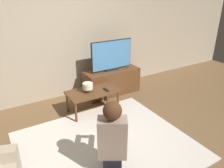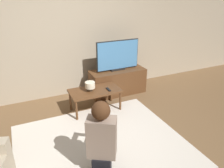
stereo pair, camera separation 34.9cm
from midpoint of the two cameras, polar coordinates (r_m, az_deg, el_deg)
name	(u,v)px [view 1 (the left image)]	position (r m, az deg, el deg)	size (l,w,h in m)	color
ground_plane	(106,146)	(3.32, -4.64, -15.87)	(10.00, 10.00, 0.00)	brown
wall_back	(56,34)	(4.46, -16.63, 12.27)	(10.00, 0.06, 2.60)	tan
rug	(106,145)	(3.31, -4.64, -15.76)	(2.39, 2.07, 0.02)	silver
tv_stand	(112,82)	(4.70, -2.17, 0.59)	(1.18, 0.45, 0.53)	brown
tv	(112,55)	(4.51, -2.30, 7.47)	(0.93, 0.08, 0.63)	black
coffee_table	(93,93)	(3.99, -7.62, -2.42)	(0.92, 0.49, 0.41)	brown
person_kneeling	(112,138)	(2.60, -3.89, -14.08)	(0.60, 0.78, 0.98)	black
table_lamp	(88,87)	(3.90, -8.92, -0.74)	(0.18, 0.18, 0.17)	#4C3823
remote	(106,90)	(3.97, -4.10, -1.55)	(0.04, 0.15, 0.02)	black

